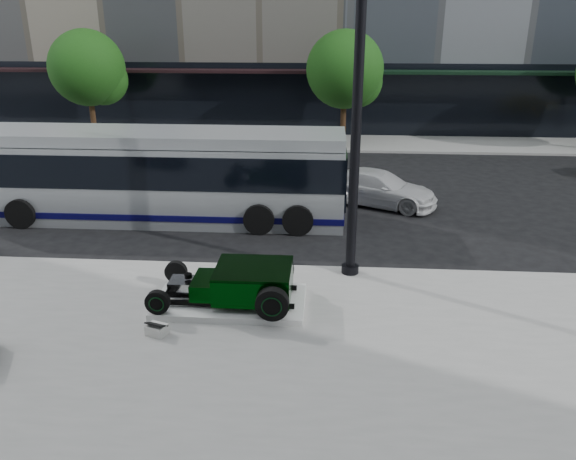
# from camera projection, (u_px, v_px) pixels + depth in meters

# --- Properties ---
(ground) EXTENTS (120.00, 120.00, 0.00)m
(ground) POSITION_uv_depth(u_px,v_px,m) (317.00, 242.00, 16.83)
(ground) COLOR black
(ground) RESTS_ON ground
(sidewalk_far) EXTENTS (70.00, 4.00, 0.12)m
(sidewalk_far) POSITION_uv_depth(u_px,v_px,m) (323.00, 143.00, 29.86)
(sidewalk_far) COLOR gray
(sidewalk_far) RESTS_ON ground
(street_trees) EXTENTS (29.80, 3.80, 5.70)m
(street_trees) POSITION_uv_depth(u_px,v_px,m) (348.00, 72.00, 27.60)
(street_trees) COLOR black
(street_trees) RESTS_ON sidewalk_far
(display_plinth) EXTENTS (3.40, 1.80, 0.15)m
(display_plinth) POSITION_uv_depth(u_px,v_px,m) (230.00, 302.00, 12.87)
(display_plinth) COLOR silver
(display_plinth) RESTS_ON sidewalk_near
(hot_rod) EXTENTS (3.22, 2.00, 0.81)m
(hot_rod) POSITION_uv_depth(u_px,v_px,m) (244.00, 282.00, 12.67)
(hot_rod) COLOR black
(hot_rod) RESTS_ON display_plinth
(info_plaque) EXTENTS (0.47, 0.41, 0.31)m
(info_plaque) POSITION_uv_depth(u_px,v_px,m) (157.00, 329.00, 11.65)
(info_plaque) COLOR silver
(info_plaque) RESTS_ON sidewalk_near
(lamppost) EXTENTS (0.44, 0.44, 8.04)m
(lamppost) POSITION_uv_depth(u_px,v_px,m) (356.00, 129.00, 13.20)
(lamppost) COLOR black
(lamppost) RESTS_ON sidewalk_near
(transit_bus) EXTENTS (12.12, 2.88, 2.92)m
(transit_bus) POSITION_uv_depth(u_px,v_px,m) (160.00, 175.00, 18.36)
(transit_bus) COLOR #A6ACB0
(transit_bus) RESTS_ON ground
(white_sedan) EXTENTS (4.52, 3.22, 1.22)m
(white_sedan) POSITION_uv_depth(u_px,v_px,m) (378.00, 188.00, 20.00)
(white_sedan) COLOR silver
(white_sedan) RESTS_ON ground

